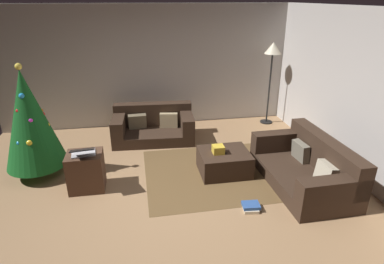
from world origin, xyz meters
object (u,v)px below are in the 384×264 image
(ottoman, at_px, (224,162))
(laptop, at_px, (83,152))
(corner_lamp, at_px, (273,55))
(christmas_tree, at_px, (29,119))
(tv_remote, at_px, (222,152))
(side_table, at_px, (86,171))
(gift_box, at_px, (218,149))
(book_stack, at_px, (251,207))
(couch_right, at_px, (308,167))
(couch_left, at_px, (153,126))

(ottoman, relative_size, laptop, 1.76)
(ottoman, bearing_deg, corner_lamp, 52.26)
(corner_lamp, bearing_deg, laptop, -149.46)
(christmas_tree, relative_size, laptop, 3.98)
(tv_remote, xyz_separation_m, side_table, (-2.14, -0.10, -0.09))
(gift_box, xyz_separation_m, tv_remote, (0.06, 0.01, -0.05))
(book_stack, bearing_deg, corner_lamp, 64.39)
(couch_right, height_order, tv_remote, couch_right)
(book_stack, xyz_separation_m, corner_lamp, (1.50, 3.13, 1.51))
(tv_remote, distance_m, christmas_tree, 3.07)
(christmas_tree, relative_size, corner_lamp, 1.01)
(laptop, xyz_separation_m, corner_lamp, (3.77, 2.22, 0.91))
(couch_left, height_order, ottoman, couch_left)
(christmas_tree, bearing_deg, couch_left, 29.99)
(tv_remote, height_order, christmas_tree, christmas_tree)
(couch_right, xyz_separation_m, christmas_tree, (-4.21, 1.03, 0.69))
(side_table, bearing_deg, book_stack, -23.13)
(couch_right, bearing_deg, corner_lamp, -9.74)
(tv_remote, xyz_separation_m, corner_lamp, (1.64, 2.06, 1.17))
(gift_box, distance_m, laptop, 2.08)
(couch_right, xyz_separation_m, gift_box, (-1.31, 0.53, 0.16))
(ottoman, distance_m, gift_box, 0.28)
(tv_remote, xyz_separation_m, book_stack, (0.14, -1.07, -0.34))
(couch_right, height_order, book_stack, couch_right)
(couch_right, distance_m, christmas_tree, 4.39)
(side_table, distance_m, corner_lamp, 4.53)
(christmas_tree, distance_m, corner_lamp, 4.91)
(side_table, xyz_separation_m, laptop, (0.01, -0.06, 0.35))
(book_stack, bearing_deg, laptop, 158.16)
(couch_left, relative_size, corner_lamp, 0.91)
(gift_box, xyz_separation_m, christmas_tree, (-2.91, 0.50, 0.53))
(side_table, xyz_separation_m, book_stack, (2.27, -0.97, -0.25))
(couch_right, distance_m, tv_remote, 1.36)
(laptop, bearing_deg, ottoman, 4.36)
(couch_left, relative_size, gift_box, 9.07)
(ottoman, height_order, side_table, side_table)
(tv_remote, xyz_separation_m, laptop, (-2.13, -0.16, 0.26))
(ottoman, height_order, laptop, laptop)
(couch_right, height_order, corner_lamp, corner_lamp)
(laptop, bearing_deg, book_stack, -21.84)
(laptop, bearing_deg, christmas_tree, 142.32)
(gift_box, bearing_deg, tv_remote, 8.99)
(couch_left, height_order, laptop, laptop)
(couch_left, height_order, book_stack, couch_left)
(laptop, relative_size, corner_lamp, 0.25)
(couch_right, bearing_deg, laptop, 82.43)
(couch_left, distance_m, book_stack, 2.93)
(couch_right, bearing_deg, tv_remote, 65.28)
(ottoman, height_order, corner_lamp, corner_lamp)
(ottoman, relative_size, corner_lamp, 0.44)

